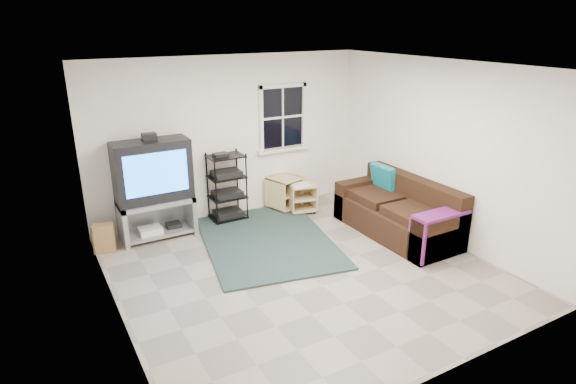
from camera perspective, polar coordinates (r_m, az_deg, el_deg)
room at (r=8.19m, az=-0.63°, el=8.34°), size 4.60×4.62×4.60m
tv_unit at (r=7.29m, az=-15.68°, el=1.23°), size 1.08×0.54×1.59m
av_rack at (r=7.81m, az=-7.21°, el=0.09°), size 0.56×0.41×1.13m
side_table_left at (r=8.29m, az=-0.65°, el=0.04°), size 0.59×0.59×0.56m
side_table_right at (r=8.19m, az=1.54°, el=-0.35°), size 0.53×0.53×0.51m
sofa at (r=7.50m, az=12.97°, el=-2.46°), size 0.90×2.03×0.93m
shag_rug at (r=7.17m, az=-2.50°, el=-5.72°), size 2.23×2.76×0.03m
paper_bag at (r=7.27m, az=-20.97°, el=-5.12°), size 0.33×0.26×0.41m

